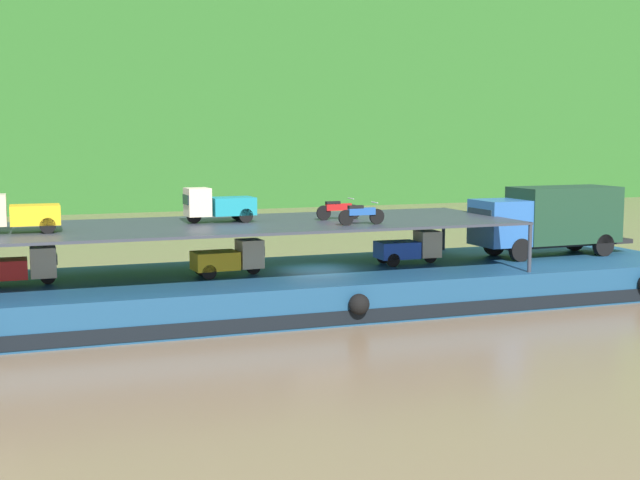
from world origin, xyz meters
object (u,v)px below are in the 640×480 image
mini_truck_upper_mid (218,205)px  motorcycle_upper_centre (338,209)px  cargo_barge (318,288)px  covered_lorry (549,218)px  mini_truck_lower_aft (229,258)px  motorcycle_upper_port (361,214)px  mini_truck_upper_stern (18,213)px  mini_truck_lower_stern (19,267)px  mini_truck_lower_mid (409,248)px

mini_truck_upper_mid → motorcycle_upper_centre: mini_truck_upper_mid is taller
cargo_barge → covered_lorry: (11.14, 0.19, 2.45)m
cargo_barge → mini_truck_lower_aft: bearing=-175.5°
mini_truck_lower_aft → motorcycle_upper_port: motorcycle_upper_port is taller
mini_truck_upper_mid → motorcycle_upper_centre: size_ratio=1.46×
mini_truck_upper_stern → motorcycle_upper_centre: mini_truck_upper_stern is taller
covered_lorry → mini_truck_upper_stern: 22.63m
mini_truck_lower_aft → motorcycle_upper_centre: (4.66, 0.32, 1.74)m
motorcycle_upper_centre → mini_truck_upper_mid: bearing=172.4°
mini_truck_lower_stern → motorcycle_upper_port: motorcycle_upper_port is taller
covered_lorry → mini_truck_lower_mid: covered_lorry is taller
mini_truck_lower_aft → motorcycle_upper_port: size_ratio=1.47×
cargo_barge → motorcycle_upper_port: (0.95, -2.18, 3.18)m
mini_truck_upper_stern → mini_truck_upper_mid: size_ratio=0.99×
cargo_barge → covered_lorry: bearing=1.0°
mini_truck_lower_aft → motorcycle_upper_port: (4.74, -1.88, 1.74)m
motorcycle_upper_centre → mini_truck_upper_stern: bearing=-177.6°
covered_lorry → mini_truck_upper_mid: bearing=178.2°
motorcycle_upper_port → covered_lorry: bearing=13.1°
mini_truck_upper_stern → mini_truck_upper_mid: (7.50, 1.17, 0.00)m
mini_truck_lower_aft → mini_truck_lower_mid: 7.93m
mini_truck_lower_aft → motorcycle_upper_centre: size_ratio=1.47×
mini_truck_lower_stern → mini_truck_upper_mid: 7.81m
mini_truck_lower_aft → mini_truck_upper_mid: (-0.16, 0.97, 2.00)m
mini_truck_upper_mid → mini_truck_lower_stern: bearing=-176.5°
mini_truck_lower_stern → mini_truck_lower_aft: 7.72m
mini_truck_lower_mid → motorcycle_upper_centre: motorcycle_upper_centre is taller
mini_truck_lower_mid → mini_truck_upper_stern: bearing=-177.9°
mini_truck_lower_aft → mini_truck_upper_stern: (-7.67, -0.20, 2.00)m
mini_truck_lower_mid → mini_truck_upper_stern: (-15.59, -0.58, 2.00)m
cargo_barge → mini_truck_lower_mid: mini_truck_lower_mid is taller
motorcycle_upper_port → mini_truck_lower_aft: bearing=158.4°
mini_truck_lower_mid → motorcycle_upper_port: 4.27m
covered_lorry → mini_truck_lower_aft: size_ratio=2.83×
mini_truck_upper_mid → mini_truck_lower_aft: bearing=-80.4°
mini_truck_lower_stern → mini_truck_lower_aft: bearing=-3.7°
mini_truck_lower_mid → motorcycle_upper_centre: 3.70m
motorcycle_upper_port → mini_truck_lower_mid: bearing=35.4°
mini_truck_lower_stern → mini_truck_lower_mid: bearing=-0.5°
covered_lorry → mini_truck_upper_stern: bearing=-178.3°
cargo_barge → mini_truck_upper_mid: bearing=170.4°
mini_truck_lower_stern → mini_truck_upper_stern: mini_truck_upper_stern is taller
cargo_barge → mini_truck_upper_stern: mini_truck_upper_stern is taller
mini_truck_upper_mid → motorcycle_upper_centre: bearing=-7.6°
mini_truck_lower_aft → motorcycle_upper_centre: 4.98m
mini_truck_upper_mid → mini_truck_lower_mid: bearing=-4.2°
mini_truck_upper_mid → motorcycle_upper_centre: 4.87m
mini_truck_lower_aft → motorcycle_upper_port: 5.39m
mini_truck_lower_stern → mini_truck_upper_stern: size_ratio=1.00×
cargo_barge → motorcycle_upper_centre: bearing=1.6°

